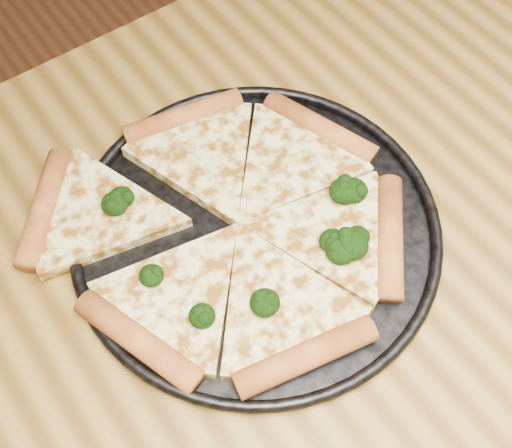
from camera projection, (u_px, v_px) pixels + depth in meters
dining_table at (302, 376)px, 0.67m from camera, size 1.20×0.90×0.75m
pizza_pan at (256, 228)px, 0.64m from camera, size 0.36×0.36×0.02m
pizza at (230, 223)px, 0.64m from camera, size 0.37×0.35×0.03m
broccoli_florets at (284, 237)px, 0.62m from camera, size 0.23×0.20×0.02m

